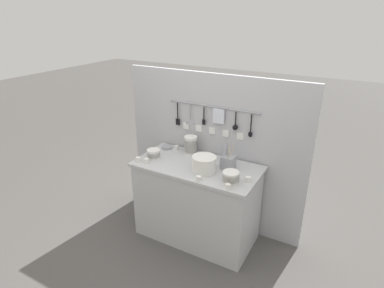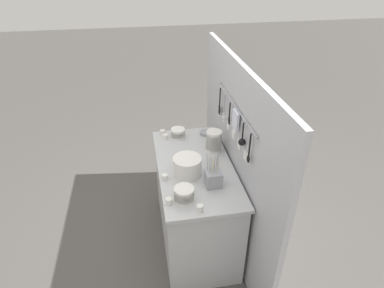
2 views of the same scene
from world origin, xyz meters
name	(u,v)px [view 2 (image 2 of 2)]	position (x,y,z in m)	size (l,w,h in m)	color
ground_plane	(194,235)	(0.00, 0.00, 0.00)	(20.00, 20.00, 0.00)	#514F4C
counter	(195,202)	(0.00, 0.00, 0.43)	(1.27, 0.64, 0.86)	#B7BABC
back_wall	(234,160)	(0.00, 0.35, 0.87)	(2.07, 0.11, 1.73)	#B2B2B7
bowl_stack_short_front	(184,194)	(0.43, -0.16, 0.92)	(0.15, 0.15, 0.11)	silver
bowl_stack_wide_centre	(214,141)	(-0.19, 0.21, 0.96)	(0.14, 0.14, 0.20)	silver
bowl_stack_nested_right	(178,133)	(-0.48, -0.08, 0.91)	(0.14, 0.14, 0.10)	silver
plate_stack	(187,166)	(0.12, -0.08, 0.94)	(0.23, 0.23, 0.16)	silver
steel_mixing_bowl	(205,133)	(-0.50, 0.20, 0.88)	(0.12, 0.12, 0.03)	#93969E
cutlery_caddy	(213,178)	(0.30, 0.09, 0.93)	(0.12, 0.12, 0.27)	#93969E
cup_beside_plates	(165,177)	(0.16, -0.28, 0.89)	(0.05, 0.05, 0.05)	silver
cup_edge_near	(211,137)	(-0.39, 0.23, 0.89)	(0.05, 0.05, 0.05)	silver
cup_front_left	(169,201)	(0.45, -0.28, 0.89)	(0.05, 0.05, 0.05)	silver
cup_by_caddy	(200,208)	(0.56, -0.07, 0.89)	(0.05, 0.05, 0.05)	silver
cup_centre	(163,132)	(-0.57, -0.22, 0.89)	(0.05, 0.05, 0.05)	silver
cup_back_left	(165,137)	(-0.48, -0.21, 0.89)	(0.05, 0.05, 0.05)	silver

